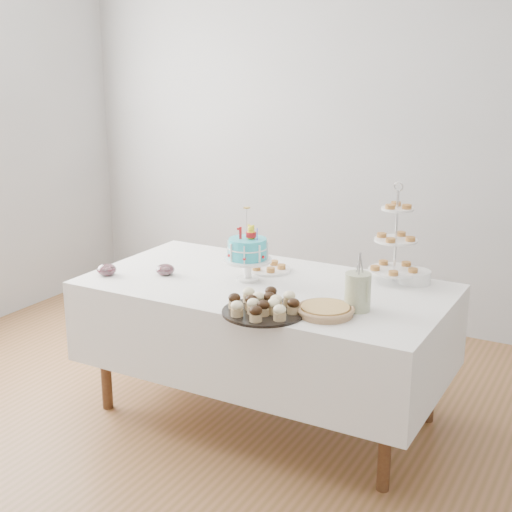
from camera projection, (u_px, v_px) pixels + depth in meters
The scene contains 12 objects.
floor at pixel (238, 438), 3.75m from camera, with size 5.00×5.00×0.00m, color brown.
walls at pixel (236, 185), 3.38m from camera, with size 5.04×4.04×2.70m.
table at pixel (265, 324), 3.85m from camera, with size 1.92×1.02×0.77m.
birthday_cake at pixel (248, 261), 3.81m from camera, with size 0.26×0.26×0.40m.
cupcake_tray at pixel (264, 304), 3.34m from camera, with size 0.40×0.40×0.09m.
pie at pixel (325, 310), 3.33m from camera, with size 0.28×0.28×0.04m.
tiered_stand at pixel (396, 241), 3.77m from camera, with size 0.28×0.28×0.54m.
plate_stack at pixel (415, 277), 3.79m from camera, with size 0.17×0.17×0.07m.
pastry_plate at pixel (268, 268), 4.01m from camera, with size 0.26×0.26×0.04m.
jam_bowl_a at pixel (107, 270), 3.93m from camera, with size 0.11×0.11×0.06m.
jam_bowl_b at pixel (165, 270), 3.93m from camera, with size 0.10×0.10×0.06m.
utensil_pitcher at pixel (358, 290), 3.37m from camera, with size 0.13×0.12×0.28m.
Camera 1 is at (1.71, -2.88, 1.95)m, focal length 50.00 mm.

